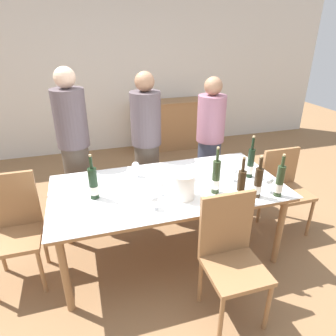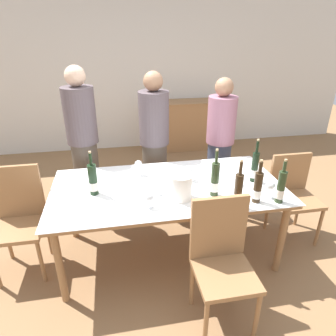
% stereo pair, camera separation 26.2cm
% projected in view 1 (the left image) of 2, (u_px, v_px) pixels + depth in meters
% --- Properties ---
extents(ground_plane, '(12.00, 12.00, 0.00)m').
position_uv_depth(ground_plane, '(168.00, 251.00, 3.01)').
color(ground_plane, olive).
extents(back_wall, '(8.00, 0.10, 2.80)m').
position_uv_depth(back_wall, '(116.00, 70.00, 5.10)').
color(back_wall, silver).
rests_on(back_wall, ground_plane).
extents(sideboard_cabinet, '(1.28, 0.46, 0.87)m').
position_uv_depth(sideboard_cabinet, '(168.00, 125.00, 5.48)').
color(sideboard_cabinet, '#996B42').
rests_on(sideboard_cabinet, ground_plane).
extents(dining_table, '(2.06, 1.05, 0.75)m').
position_uv_depth(dining_table, '(168.00, 192.00, 2.72)').
color(dining_table, '#996B42').
rests_on(dining_table, ground_plane).
extents(ice_bucket, '(0.20, 0.20, 0.22)m').
position_uv_depth(ice_bucket, '(184.00, 185.00, 2.47)').
color(ice_bucket, white).
rests_on(ice_bucket, dining_table).
extents(wine_bottle_0, '(0.07, 0.07, 0.42)m').
position_uv_depth(wine_bottle_0, '(216.00, 178.00, 2.53)').
color(wine_bottle_0, '#28381E').
rests_on(wine_bottle_0, dining_table).
extents(wine_bottle_1, '(0.07, 0.07, 0.41)m').
position_uv_depth(wine_bottle_1, '(241.00, 188.00, 2.39)').
color(wine_bottle_1, '#332314').
rests_on(wine_bottle_1, dining_table).
extents(wine_bottle_2, '(0.07, 0.07, 0.38)m').
position_uv_depth(wine_bottle_2, '(280.00, 182.00, 2.49)').
color(wine_bottle_2, '#28381E').
rests_on(wine_bottle_2, dining_table).
extents(wine_bottle_3, '(0.06, 0.06, 0.41)m').
position_uv_depth(wine_bottle_3, '(250.00, 164.00, 2.81)').
color(wine_bottle_3, black).
rests_on(wine_bottle_3, dining_table).
extents(wine_bottle_4, '(0.08, 0.08, 0.39)m').
position_uv_depth(wine_bottle_4, '(93.00, 184.00, 2.46)').
color(wine_bottle_4, black).
rests_on(wine_bottle_4, dining_table).
extents(wine_bottle_5, '(0.07, 0.07, 0.37)m').
position_uv_depth(wine_bottle_5, '(258.00, 183.00, 2.48)').
color(wine_bottle_5, '#332314').
rests_on(wine_bottle_5, dining_table).
extents(wine_glass_0, '(0.08, 0.08, 0.15)m').
position_uv_depth(wine_glass_0, '(161.00, 185.00, 2.51)').
color(wine_glass_0, white).
rests_on(wine_glass_0, dining_table).
extents(wine_glass_1, '(0.08, 0.08, 0.13)m').
position_uv_depth(wine_glass_1, '(233.00, 172.00, 2.75)').
color(wine_glass_1, white).
rests_on(wine_glass_1, dining_table).
extents(wine_glass_2, '(0.08, 0.08, 0.13)m').
position_uv_depth(wine_glass_2, '(154.00, 199.00, 2.32)').
color(wine_glass_2, white).
rests_on(wine_glass_2, dining_table).
extents(wine_glass_3, '(0.09, 0.09, 0.15)m').
position_uv_depth(wine_glass_3, '(187.00, 170.00, 2.78)').
color(wine_glass_3, white).
rests_on(wine_glass_3, dining_table).
extents(wine_glass_4, '(0.08, 0.08, 0.15)m').
position_uv_depth(wine_glass_4, '(269.00, 181.00, 2.55)').
color(wine_glass_4, white).
rests_on(wine_glass_4, dining_table).
extents(wine_glass_5, '(0.07, 0.07, 0.15)m').
position_uv_depth(wine_glass_5, '(136.00, 166.00, 2.83)').
color(wine_glass_5, white).
rests_on(wine_glass_5, dining_table).
extents(chair_right_end, '(0.42, 0.42, 0.88)m').
position_uv_depth(chair_right_end, '(284.00, 184.00, 3.21)').
color(chair_right_end, '#996B42').
rests_on(chair_right_end, ground_plane).
extents(chair_near_front, '(0.42, 0.42, 0.98)m').
position_uv_depth(chair_near_front, '(231.00, 251.00, 2.20)').
color(chair_near_front, '#996B42').
rests_on(chair_near_front, ground_plane).
extents(chair_left_end, '(0.42, 0.42, 0.97)m').
position_uv_depth(chair_left_end, '(14.00, 223.00, 2.51)').
color(chair_left_end, '#996B42').
rests_on(chair_left_end, ground_plane).
extents(person_host, '(0.33, 0.33, 1.72)m').
position_uv_depth(person_host, '(75.00, 150.00, 3.17)').
color(person_host, '#51473D').
rests_on(person_host, ground_plane).
extents(person_guest_left, '(0.33, 0.33, 1.65)m').
position_uv_depth(person_guest_left, '(147.00, 147.00, 3.36)').
color(person_guest_left, '#51473D').
rests_on(person_guest_left, ground_plane).
extents(person_guest_right, '(0.33, 0.33, 1.56)m').
position_uv_depth(person_guest_right, '(210.00, 143.00, 3.63)').
color(person_guest_right, '#383F56').
rests_on(person_guest_right, ground_plane).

